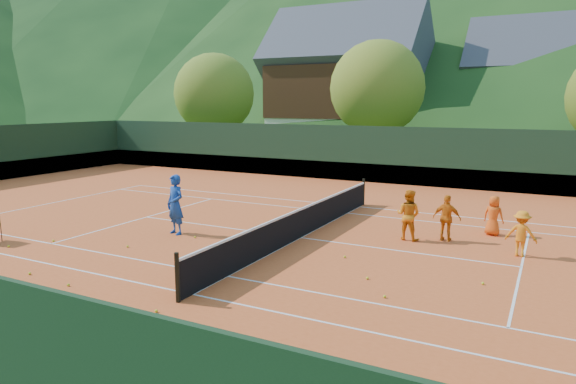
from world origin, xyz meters
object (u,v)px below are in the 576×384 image
at_px(student_a, 408,215).
at_px(student_b, 447,218).
at_px(chalet_left, 347,86).
at_px(chalet_mid, 546,93).
at_px(student_c, 493,216).
at_px(tennis_net, 301,222).
at_px(student_d, 521,234).
at_px(coach, 175,205).

height_order(student_a, student_b, student_a).
height_order(chalet_left, chalet_mid, chalet_left).
height_order(student_b, student_c, student_b).
distance_m(student_a, student_c, 2.93).
bearing_deg(tennis_net, chalet_mid, 79.99).
xyz_separation_m(student_a, chalet_mid, (2.94, 32.66, 4.18)).
relative_size(student_d, chalet_left, 0.09).
bearing_deg(student_b, student_a, 22.12).
xyz_separation_m(student_b, chalet_left, (-14.16, 28.26, 4.91)).
distance_m(coach, student_a, 7.41).
xyz_separation_m(coach, student_a, (6.87, 2.76, -0.18)).
relative_size(chalet_left, chalet_mid, 1.09).
bearing_deg(student_d, chalet_mid, -84.73).
bearing_deg(tennis_net, student_b, 22.66).
bearing_deg(student_c, coach, 40.11).
bearing_deg(tennis_net, student_c, 30.45).
relative_size(coach, chalet_mid, 0.15).
relative_size(student_c, tennis_net, 0.11).
bearing_deg(chalet_left, coach, -78.85).
relative_size(tennis_net, chalet_mid, 0.95).
height_order(student_c, student_d, same).
distance_m(student_b, chalet_left, 31.99).
relative_size(student_d, tennis_net, 0.11).
distance_m(coach, chalet_mid, 36.98).
bearing_deg(student_d, chalet_left, -55.87).
distance_m(coach, student_d, 10.40).
bearing_deg(student_d, student_c, -61.26).
bearing_deg(student_a, student_b, -152.26).
bearing_deg(chalet_left, student_d, -60.63).
bearing_deg(coach, student_b, 36.93).
bearing_deg(student_b, student_c, -128.19).
bearing_deg(student_c, tennis_net, 44.02).
height_order(student_d, chalet_left, chalet_left).
bearing_deg(student_b, student_d, 164.31).
height_order(student_a, student_c, student_a).
xyz_separation_m(student_a, chalet_left, (-13.06, 28.66, 4.84)).
distance_m(coach, student_c, 10.25).
xyz_separation_m(student_b, student_c, (1.20, 1.41, -0.08)).
relative_size(student_a, tennis_net, 0.13).
height_order(tennis_net, chalet_mid, chalet_mid).
xyz_separation_m(student_c, tennis_net, (-5.36, -3.15, -0.15)).
height_order(coach, chalet_mid, chalet_mid).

